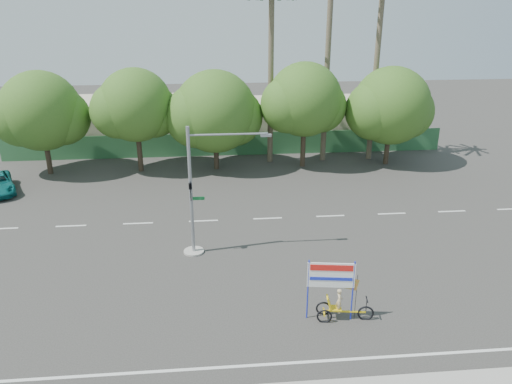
{
  "coord_description": "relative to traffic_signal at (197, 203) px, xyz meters",
  "views": [
    {
      "loc": [
        -1.33,
        -20.23,
        13.02
      ],
      "look_at": [
        0.87,
        3.74,
        3.5
      ],
      "focal_mm": 35.0,
      "sensor_mm": 36.0,
      "label": 1
    }
  ],
  "objects": [
    {
      "name": "traffic_signal",
      "position": [
        0.0,
        0.0,
        0.0
      ],
      "size": [
        4.72,
        1.1,
        7.0
      ],
      "color": "gray",
      "rests_on": "ground"
    },
    {
      "name": "palm_short",
      "position": [
        5.7,
        15.52,
        5.94
      ],
      "size": [
        3.73,
        3.79,
        14.45
      ],
      "color": "#70604C",
      "rests_on": "ground"
    },
    {
      "name": "building_left",
      "position": [
        -7.8,
        22.02,
        -0.92
      ],
      "size": [
        12.0,
        8.0,
        4.0
      ],
      "primitive_type": "cube",
      "color": "beige",
      "rests_on": "ground"
    },
    {
      "name": "tree_right",
      "position": [
        8.15,
        14.02,
        2.32
      ],
      "size": [
        6.9,
        5.8,
        8.36
      ],
      "color": "#473828",
      "rests_on": "ground"
    },
    {
      "name": "tree_far_left",
      "position": [
        -11.85,
        14.02,
        1.84
      ],
      "size": [
        7.14,
        6.0,
        7.96
      ],
      "color": "#473828",
      "rests_on": "ground"
    },
    {
      "name": "tree_left",
      "position": [
        -4.85,
        14.02,
        2.14
      ],
      "size": [
        6.66,
        5.6,
        8.07
      ],
      "color": "#473828",
      "rests_on": "ground"
    },
    {
      "name": "palm_tall",
      "position": [
        10.2,
        15.52,
        7.55
      ],
      "size": [
        3.73,
        3.79,
        17.45
      ],
      "color": "#70604C",
      "rests_on": "ground"
    },
    {
      "name": "ground",
      "position": [
        2.2,
        -3.98,
        -2.92
      ],
      "size": [
        120.0,
        120.0,
        0.0
      ],
      "primitive_type": "plane",
      "color": "#33302D",
      "rests_on": "ground"
    },
    {
      "name": "building_right",
      "position": [
        10.2,
        22.02,
        -1.12
      ],
      "size": [
        14.0,
        8.0,
        3.6
      ],
      "primitive_type": "cube",
      "color": "beige",
      "rests_on": "ground"
    },
    {
      "name": "tree_far_right",
      "position": [
        15.15,
        14.02,
        1.73
      ],
      "size": [
        7.38,
        6.2,
        7.94
      ],
      "color": "#473828",
      "rests_on": "ground"
    },
    {
      "name": "trike_billboard",
      "position": [
        5.92,
        -6.57,
        -1.77
      ],
      "size": [
        2.9,
        0.87,
        2.87
      ],
      "rotation": [
        0.0,
        0.0,
        -0.15
      ],
      "color": "black",
      "rests_on": "ground"
    },
    {
      "name": "palm_mid",
      "position": [
        14.2,
        15.52,
        6.48
      ],
      "size": [
        3.73,
        3.79,
        15.45
      ],
      "color": "#70604C",
      "rests_on": "ground"
    },
    {
      "name": "fence",
      "position": [
        2.2,
        17.52,
        -1.92
      ],
      "size": [
        38.0,
        0.08,
        2.0
      ],
      "primitive_type": "cube",
      "color": "#336B3D",
      "rests_on": "ground"
    },
    {
      "name": "tree_center",
      "position": [
        1.14,
        14.02,
        1.55
      ],
      "size": [
        7.62,
        6.4,
        7.85
      ],
      "color": "#473828",
      "rests_on": "ground"
    }
  ]
}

